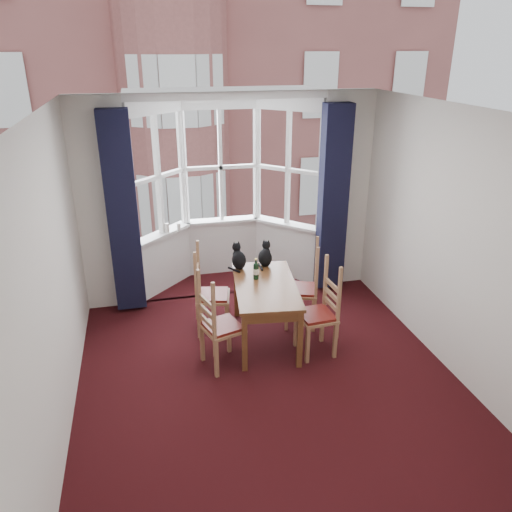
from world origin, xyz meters
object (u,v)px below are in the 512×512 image
object	(u,v)px
cat_right	(265,256)
candle_short	(179,227)
candle_tall	(167,228)
chair_left_far	(206,296)
chair_right_far	(308,291)
cat_left	(239,258)
dining_table	(265,292)
chair_right_near	(323,315)
chair_left_near	(215,330)
wine_bottle	(256,270)

from	to	relation	value
cat_right	candle_short	xyz separation A→B (m)	(-0.98, 1.19, 0.06)
candle_tall	candle_short	distance (m)	0.17
chair_left_far	chair_right_far	distance (m)	1.29
chair_left_far	candle_tall	xyz separation A→B (m)	(-0.35, 1.32, 0.46)
cat_left	candle_short	distance (m)	1.35
dining_table	chair_right_near	bearing A→B (deg)	-33.96
chair_right_far	chair_right_near	bearing A→B (deg)	-92.57
dining_table	chair_right_near	size ratio (longest dim) A/B	1.52
chair_left_far	candle_short	bearing A→B (deg)	97.63
candle_short	dining_table	bearing A→B (deg)	-63.81
cat_left	dining_table	bearing A→B (deg)	-68.08
dining_table	chair_left_far	distance (m)	0.78
dining_table	candle_tall	distance (m)	2.00
chair_left_near	chair_right_far	bearing A→B (deg)	26.90
chair_left_far	chair_right_far	size ratio (longest dim) A/B	1.00
chair_right_near	chair_left_far	bearing A→B (deg)	148.56
chair_right_near	chair_right_far	bearing A→B (deg)	87.43
dining_table	candle_tall	world-z (taller)	candle_tall
cat_left	wine_bottle	bearing A→B (deg)	-68.69
chair_left_far	wine_bottle	bearing A→B (deg)	-18.39
chair_right_near	candle_tall	xyz separation A→B (m)	(-1.60, 2.09, 0.46)
candle_short	chair_left_near	bearing A→B (deg)	-85.42
cat_right	candle_short	bearing A→B (deg)	129.46
chair_left_near	cat_left	size ratio (longest dim) A/B	2.69
chair_left_near	chair_left_far	distance (m)	0.80
wine_bottle	candle_tall	xyz separation A→B (m)	(-0.94, 1.52, 0.08)
cat_left	candle_short	world-z (taller)	cat_left
cat_left	candle_tall	size ratio (longest dim) A/B	2.57
chair_right_far	candle_short	size ratio (longest dim) A/B	8.30
chair_left_far	candle_short	distance (m)	1.44
chair_left_far	wine_bottle	distance (m)	0.73
chair_right_near	wine_bottle	bearing A→B (deg)	139.28
dining_table	candle_short	distance (m)	1.94
chair_left_far	cat_right	xyz separation A→B (m)	(0.80, 0.16, 0.39)
cat_right	chair_right_far	bearing A→B (deg)	-32.48
dining_table	chair_right_far	distance (m)	0.68
chair_left_near	dining_table	bearing A→B (deg)	32.35
chair_left_near	candle_short	xyz separation A→B (m)	(-0.17, 2.15, 0.45)
cat_left	candle_short	bearing A→B (deg)	118.00
chair_left_far	cat_left	xyz separation A→B (m)	(0.45, 0.16, 0.40)
candle_tall	candle_short	bearing A→B (deg)	10.21
cat_left	candle_tall	bearing A→B (deg)	124.55
chair_right_far	cat_right	xyz separation A→B (m)	(-0.49, 0.31, 0.39)
dining_table	cat_right	world-z (taller)	cat_right
cat_right	candle_tall	bearing A→B (deg)	134.65
cat_left	chair_right_near	bearing A→B (deg)	-49.16
chair_left_far	candle_tall	bearing A→B (deg)	104.72
chair_left_far	chair_right_near	bearing A→B (deg)	-31.44
dining_table	chair_right_near	world-z (taller)	chair_right_near
chair_right_near	cat_right	bearing A→B (deg)	116.16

